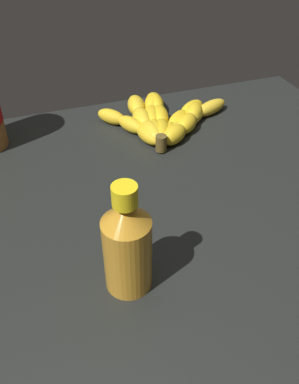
# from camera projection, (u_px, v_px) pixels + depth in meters

# --- Properties ---
(ground_plane) EXTENTS (0.89, 0.70, 0.04)m
(ground_plane) POSITION_uv_depth(u_px,v_px,m) (162.00, 210.00, 0.62)
(ground_plane) COLOR black
(banana_bunch) EXTENTS (0.28, 0.20, 0.03)m
(banana_bunch) POSITION_uv_depth(u_px,v_px,m) (163.00, 119.00, 0.77)
(banana_bunch) COLOR yellow
(banana_bunch) RESTS_ON ground_plane
(honey_bottle) EXTENTS (0.06, 0.06, 0.15)m
(honey_bottle) POSITION_uv_depth(u_px,v_px,m) (127.00, 244.00, 0.45)
(honey_bottle) COLOR #C78825
(honey_bottle) RESTS_ON ground_plane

